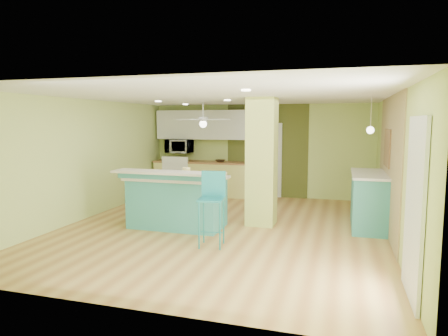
% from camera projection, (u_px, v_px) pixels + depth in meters
% --- Properties ---
extents(floor, '(6.00, 7.00, 0.01)m').
position_uv_depth(floor, '(223.00, 228.00, 7.69)').
color(floor, '#A57239').
rests_on(floor, ground).
extents(ceiling, '(6.00, 7.00, 0.01)m').
position_uv_depth(ceiling, '(223.00, 96.00, 7.40)').
color(ceiling, white).
rests_on(ceiling, wall_back).
extents(wall_back, '(6.00, 0.01, 2.50)m').
position_uv_depth(wall_back, '(260.00, 151.00, 10.88)').
color(wall_back, '#BFD471').
rests_on(wall_back, floor).
extents(wall_front, '(6.00, 0.01, 2.50)m').
position_uv_depth(wall_front, '(127.00, 197.00, 4.21)').
color(wall_front, '#BFD471').
rests_on(wall_front, floor).
extents(wall_left, '(0.01, 7.00, 2.50)m').
position_uv_depth(wall_left, '(86.00, 159.00, 8.39)').
color(wall_left, '#BFD471').
rests_on(wall_left, floor).
extents(wall_right, '(0.01, 7.00, 2.50)m').
position_uv_depth(wall_right, '(394.00, 169.00, 6.69)').
color(wall_right, '#BFD471').
rests_on(wall_right, floor).
extents(wood_panel, '(0.02, 3.40, 2.50)m').
position_uv_depth(wood_panel, '(389.00, 165.00, 7.27)').
color(wood_panel, '#8F7A51').
rests_on(wood_panel, floor).
extents(olive_accent, '(2.20, 0.02, 2.50)m').
position_uv_depth(olive_accent, '(267.00, 151.00, 10.81)').
color(olive_accent, '#4D5421').
rests_on(olive_accent, floor).
extents(interior_door, '(0.82, 0.05, 2.00)m').
position_uv_depth(interior_door, '(267.00, 160.00, 10.81)').
color(interior_door, silver).
rests_on(interior_door, floor).
extents(french_door, '(0.04, 1.08, 2.10)m').
position_uv_depth(french_door, '(414.00, 209.00, 4.53)').
color(french_door, white).
rests_on(french_door, floor).
extents(column, '(0.55, 0.55, 2.50)m').
position_uv_depth(column, '(262.00, 162.00, 7.83)').
color(column, '#B6C45A').
rests_on(column, floor).
extents(kitchen_run, '(3.25, 0.63, 0.94)m').
position_uv_depth(kitchen_run, '(211.00, 178.00, 11.05)').
color(kitchen_run, '#E8E479').
rests_on(kitchen_run, floor).
extents(stove, '(0.76, 0.66, 1.08)m').
position_uv_depth(stove, '(179.00, 178.00, 11.31)').
color(stove, white).
rests_on(stove, floor).
extents(upper_cabinets, '(3.20, 0.34, 0.80)m').
position_uv_depth(upper_cabinets, '(212.00, 125.00, 10.99)').
color(upper_cabinets, silver).
rests_on(upper_cabinets, wall_back).
extents(microwave, '(0.70, 0.48, 0.39)m').
position_uv_depth(microwave, '(179.00, 146.00, 11.21)').
color(microwave, white).
rests_on(microwave, wall_back).
extents(ceiling_fan, '(1.41, 1.41, 0.61)m').
position_uv_depth(ceiling_fan, '(203.00, 120.00, 9.66)').
color(ceiling_fan, silver).
rests_on(ceiling_fan, ceiling).
extents(pendant_lamp, '(0.14, 0.14, 0.69)m').
position_uv_depth(pendant_lamp, '(370.00, 130.00, 7.43)').
color(pendant_lamp, white).
rests_on(pendant_lamp, ceiling).
extents(wall_decor, '(0.03, 0.90, 0.70)m').
position_uv_depth(wall_decor, '(387.00, 148.00, 7.43)').
color(wall_decor, brown).
rests_on(wall_decor, wood_panel).
extents(peninsula, '(2.13, 1.14, 1.14)m').
position_uv_depth(peninsula, '(177.00, 200.00, 7.71)').
color(peninsula, teal).
rests_on(peninsula, floor).
extents(bar_stool, '(0.45, 0.45, 1.23)m').
position_uv_depth(bar_stool, '(212.00, 196.00, 6.54)').
color(bar_stool, teal).
rests_on(bar_stool, floor).
extents(side_counter, '(0.70, 1.65, 1.06)m').
position_uv_depth(side_counter, '(370.00, 200.00, 7.70)').
color(side_counter, teal).
rests_on(side_counter, floor).
extents(fruit_bowl, '(0.32, 0.32, 0.06)m').
position_uv_depth(fruit_bowl, '(220.00, 161.00, 10.90)').
color(fruit_bowl, '#332314').
rests_on(fruit_bowl, kitchen_run).
extents(canister, '(0.15, 0.15, 0.16)m').
position_uv_depth(canister, '(186.00, 172.00, 7.80)').
color(canister, yellow).
rests_on(canister, peninsula).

